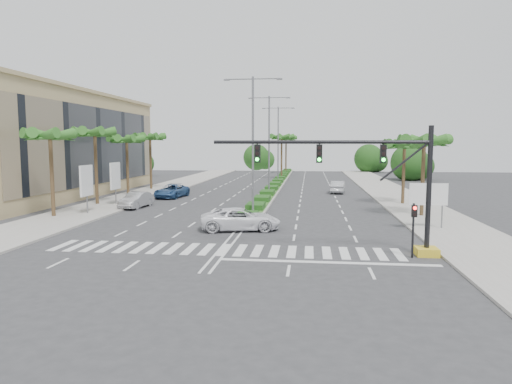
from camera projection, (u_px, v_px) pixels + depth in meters
ground at (224, 250)px, 26.76m from camera, size 160.00×160.00×0.00m
footpath_right at (414, 207)px, 44.74m from camera, size 6.00×120.00×0.15m
footpath_left at (118, 202)px, 48.28m from camera, size 6.00×120.00×0.15m
median at (277, 183)px, 71.20m from camera, size 2.20×75.00×0.20m
median_grass at (277, 183)px, 71.19m from camera, size 1.80×75.00×0.04m
building at (51, 146)px, 54.84m from camera, size 12.00×36.00×12.00m
signal_gantry at (387, 193)px, 25.32m from camera, size 12.60×1.20×7.20m
pedestrian_signal at (414, 221)px, 24.65m from camera, size 0.28×0.36×3.00m
direction_sign at (428, 196)px, 32.83m from camera, size 2.70×0.11×3.40m
billboard_near at (86, 181)px, 39.99m from camera, size 0.18×2.10×4.35m
billboard_far at (115, 176)px, 45.92m from camera, size 0.18×2.10×4.35m
palm_left_near at (50, 138)px, 37.86m from camera, size 4.57×4.68×7.55m
palm_left_mid at (95, 135)px, 45.72m from camera, size 4.57×4.68×7.95m
palm_left_far at (127, 142)px, 53.68m from camera, size 4.57×4.68×7.35m
palm_left_end at (150, 139)px, 61.55m from camera, size 4.57×4.68×7.75m
palm_right_near at (424, 144)px, 38.25m from camera, size 4.57×4.68×7.05m
palm_right_far at (404, 147)px, 46.19m from camera, size 4.57×4.68×6.75m
palm_median_a at (282, 139)px, 80.34m from camera, size 4.57×4.68×8.05m
palm_median_b at (286, 139)px, 95.15m from camera, size 4.57×4.68×8.05m
streetlight_near at (253, 137)px, 39.88m from camera, size 5.10×0.25×12.00m
streetlight_mid at (269, 139)px, 55.68m from camera, size 5.10×0.25×12.00m
streetlight_far at (278, 140)px, 71.49m from camera, size 5.10×0.25×12.00m
car_parked_a at (139, 200)px, 45.12m from camera, size 2.03×4.01×1.31m
car_parked_b at (136, 200)px, 44.44m from camera, size 2.07×4.78×1.53m
car_parked_c at (172, 191)px, 52.93m from camera, size 3.24×5.79×1.53m
car_parked_d at (171, 190)px, 55.55m from camera, size 1.86×4.55×1.32m
car_crossing at (241, 219)px, 32.89m from camera, size 6.18×3.75×1.60m
car_right at (338, 187)px, 57.99m from camera, size 2.15×4.82×1.54m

